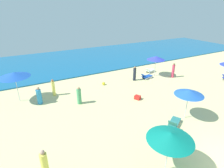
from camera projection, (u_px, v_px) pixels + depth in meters
ocean at (83, 59)px, 27.67m from camera, size 60.00×13.94×0.12m
umbrella_1 at (189, 92)px, 12.40m from camera, size 2.01×2.01×2.26m
lounge_chair_1_0 at (174, 122)px, 12.26m from camera, size 1.45×1.14×0.66m
umbrella_2 at (14, 75)px, 14.56m from camera, size 2.48×2.48×2.63m
umbrella_3 at (156, 58)px, 20.28m from camera, size 2.05×2.05×2.37m
lounge_chair_3_0 at (147, 76)px, 20.27m from camera, size 1.45×0.79×0.64m
lounge_chair_3_1 at (150, 70)px, 22.15m from camera, size 1.47×0.84×0.64m
umbrella_4 at (170, 136)px, 8.16m from camera, size 2.19×2.19×2.31m
beachgoer_0 at (79, 96)px, 14.85m from camera, size 0.51×0.51×1.55m
beachgoer_1 at (39, 96)px, 14.85m from camera, size 0.42×0.42×1.54m
beachgoer_2 at (135, 74)px, 19.58m from camera, size 0.33×0.33×1.60m
beachgoer_3 at (53, 88)px, 16.21m from camera, size 0.37×0.37×1.59m
beachgoer_4 at (173, 71)px, 20.38m from camera, size 0.42×0.42×1.71m
beachgoer_5 at (45, 165)px, 8.33m from camera, size 0.47×0.47×1.64m
beach_ball_0 at (104, 83)px, 18.64m from camera, size 0.32×0.32×0.32m
cooler_box_1 at (137, 97)px, 15.77m from camera, size 0.58×0.62×0.33m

